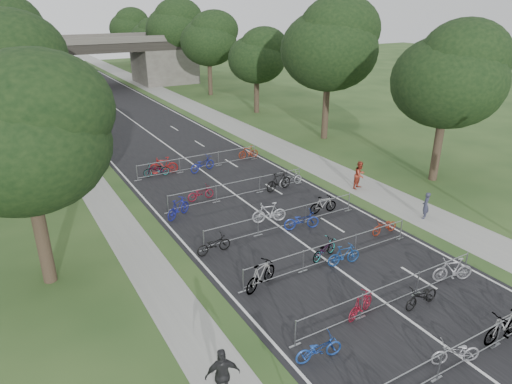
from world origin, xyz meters
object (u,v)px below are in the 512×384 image
pedestrian_b (360,175)px  pedestrian_c (223,375)px  pedestrian_a (426,206)px  overpass_bridge (84,63)px

pedestrian_b → pedestrian_c: size_ratio=1.00×
pedestrian_b → pedestrian_a: bearing=-104.5°
overpass_bridge → pedestrian_a: 53.54m
pedestrian_a → overpass_bridge: bearing=-113.2°
pedestrian_a → pedestrian_b: bearing=-119.9°
pedestrian_a → pedestrian_b: (-0.13, 5.25, 0.15)m
pedestrian_b → pedestrian_c: bearing=-160.5°
overpass_bridge → pedestrian_c: overpass_bridge is taller
overpass_bridge → pedestrian_c: (-7.82, -58.59, -2.61)m
pedestrian_a → pedestrian_c: bearing=-11.2°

